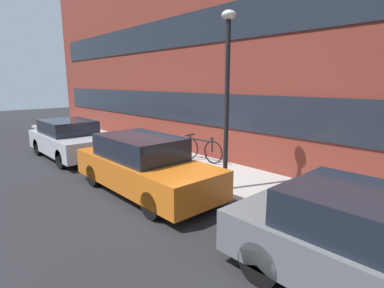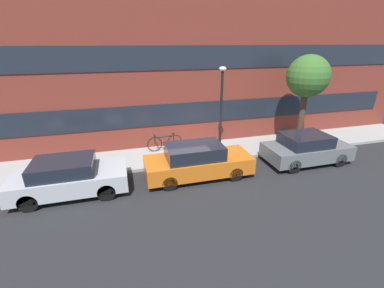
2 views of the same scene
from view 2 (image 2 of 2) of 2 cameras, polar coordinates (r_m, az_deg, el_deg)
ground_plane at (r=11.72m, az=-0.59°, el=-4.85°), size 56.00×56.00×0.00m
sidewalk_strip at (r=12.74m, az=-1.97°, el=-2.25°), size 28.00×2.38×0.14m
rowhouse_facade at (r=13.27m, az=-3.93°, el=16.94°), size 28.00×1.02×8.27m
parked_car_silver at (r=10.39m, az=-25.64°, el=-6.64°), size 3.99×1.75×1.38m
parked_car_orange at (r=10.52m, az=1.21°, el=-3.86°), size 4.35×1.64×1.43m
parked_car_grey at (r=12.90m, az=24.01°, el=-0.90°), size 3.86×1.77×1.39m
fire_hydrant at (r=11.75m, az=-21.02°, el=-3.46°), size 0.49×0.28×0.78m
bicycle at (r=12.95m, az=-6.08°, el=0.42°), size 1.78×0.44×0.86m
street_tree at (r=13.81m, az=24.35°, el=13.28°), size 2.01×2.01×4.59m
lamp_post at (r=11.56m, az=6.52°, el=9.08°), size 0.32×0.32×4.15m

